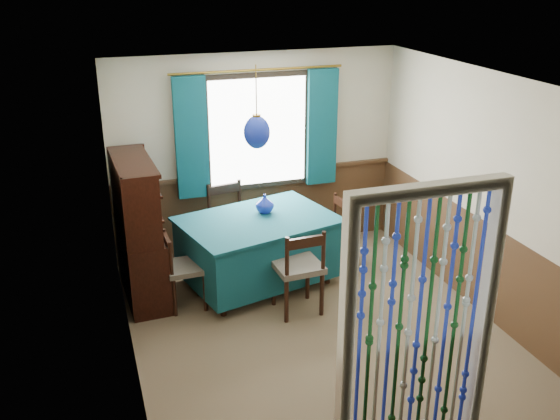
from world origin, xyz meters
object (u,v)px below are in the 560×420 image
object	(u,v)px
bowl_shelf	(145,211)
pendant_lamp	(257,132)
chair_near	(299,268)
dining_table	(258,247)
chair_right	(331,229)
vase_sideboard	(140,213)
vase_table	(265,204)
sideboard	(140,249)
chair_left	(183,268)
chair_far	(230,222)

from	to	relation	value
bowl_shelf	pendant_lamp	bearing A→B (deg)	5.77
chair_near	bowl_shelf	distance (m)	1.69
dining_table	chair_right	bearing A→B (deg)	0.76
pendant_lamp	vase_sideboard	world-z (taller)	pendant_lamp
pendant_lamp	vase_table	bearing A→B (deg)	51.52
chair_near	vase_sideboard	bearing A→B (deg)	138.94
dining_table	vase_sideboard	xyz separation A→B (m)	(-1.24, 0.43, 0.41)
sideboard	chair_right	bearing A→B (deg)	-0.28
chair_left	vase_sideboard	xyz separation A→B (m)	(-0.33, 0.67, 0.42)
chair_left	bowl_shelf	size ratio (longest dim) A/B	3.76
sideboard	vase_table	world-z (taller)	sideboard
vase_table	vase_sideboard	world-z (taller)	vase_table
pendant_lamp	vase_table	xyz separation A→B (m)	(0.13, 0.16, -0.89)
chair_far	sideboard	bearing A→B (deg)	15.91
chair_right	vase_sideboard	bearing A→B (deg)	78.89
chair_left	bowl_shelf	bearing A→B (deg)	-110.70
chair_far	chair_left	distance (m)	1.20
chair_far	chair_near	bearing A→B (deg)	96.48
chair_near	sideboard	world-z (taller)	sideboard
chair_right	pendant_lamp	world-z (taller)	pendant_lamp
sideboard	vase_table	xyz separation A→B (m)	(1.43, -0.01, 0.35)
bowl_shelf	vase_sideboard	world-z (taller)	bowl_shelf
dining_table	pendant_lamp	xyz separation A→B (m)	(0.00, -0.00, 1.34)
chair_left	vase_sideboard	world-z (taller)	vase_sideboard
sideboard	chair_left	bearing A→B (deg)	-49.11
chair_left	vase_table	size ratio (longest dim) A/B	4.29
chair_left	vase_table	distance (m)	1.20
chair_right	sideboard	xyz separation A→B (m)	(-2.30, -0.09, 0.11)
vase_sideboard	chair_right	bearing A→B (deg)	-4.26
dining_table	chair_left	world-z (taller)	chair_left
chair_far	dining_table	bearing A→B (deg)	94.36
chair_far	vase_table	bearing A→B (deg)	110.10
chair_near	chair_left	xyz separation A→B (m)	(-1.13, 0.49, -0.05)
dining_table	chair_right	size ratio (longest dim) A/B	2.29
chair_near	chair_right	size ratio (longest dim) A/B	1.17
pendant_lamp	sideboard	bearing A→B (deg)	172.56
sideboard	dining_table	bearing A→B (deg)	-10.00
chair_near	sideboard	xyz separation A→B (m)	(-1.52, 0.90, 0.04)
vase_table	chair_right	bearing A→B (deg)	6.41
chair_far	chair_left	xyz separation A→B (m)	(-0.75, -0.93, -0.06)
bowl_shelf	sideboard	bearing A→B (deg)	101.45
chair_left	vase_sideboard	bearing A→B (deg)	-154.82
dining_table	chair_far	xyz separation A→B (m)	(-0.16, 0.69, 0.05)
chair_far	pendant_lamp	world-z (taller)	pendant_lamp
chair_right	sideboard	distance (m)	2.31
chair_far	bowl_shelf	bearing A→B (deg)	28.43
chair_near	chair_far	distance (m)	1.47
vase_sideboard	dining_table	bearing A→B (deg)	-19.08
chair_right	bowl_shelf	world-z (taller)	bowl_shelf
chair_right	vase_table	bearing A→B (deg)	89.56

